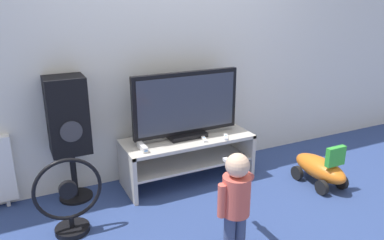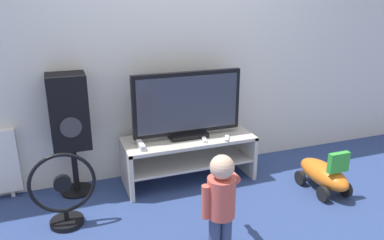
# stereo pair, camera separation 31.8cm
# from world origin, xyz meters

# --- Properties ---
(ground_plane) EXTENTS (16.00, 16.00, 0.00)m
(ground_plane) POSITION_xyz_m (0.00, 0.00, 0.00)
(ground_plane) COLOR navy
(wall_back) EXTENTS (10.00, 0.06, 2.60)m
(wall_back) POSITION_xyz_m (0.00, 0.55, 1.30)
(wall_back) COLOR silver
(wall_back) RESTS_ON ground_plane
(tv_stand) EXTENTS (1.22, 0.47, 0.43)m
(tv_stand) POSITION_xyz_m (0.00, 0.24, 0.29)
(tv_stand) COLOR beige
(tv_stand) RESTS_ON ground_plane
(television) EXTENTS (1.02, 0.20, 0.61)m
(television) POSITION_xyz_m (0.00, 0.26, 0.74)
(television) COLOR black
(television) RESTS_ON tv_stand
(game_console) EXTENTS (0.04, 0.18, 0.05)m
(game_console) POSITION_xyz_m (-0.47, 0.15, 0.46)
(game_console) COLOR white
(game_console) RESTS_ON tv_stand
(remote_primary) EXTENTS (0.09, 0.13, 0.03)m
(remote_primary) POSITION_xyz_m (0.31, 0.07, 0.44)
(remote_primary) COLOR white
(remote_primary) RESTS_ON tv_stand
(remote_secondary) EXTENTS (0.06, 0.13, 0.03)m
(remote_secondary) POSITION_xyz_m (0.11, 0.11, 0.44)
(remote_secondary) COLOR white
(remote_secondary) RESTS_ON tv_stand
(child) EXTENTS (0.28, 0.43, 0.74)m
(child) POSITION_xyz_m (-0.17, -0.86, 0.43)
(child) COLOR #3F4C72
(child) RESTS_ON ground_plane
(speaker_tower) EXTENTS (0.31, 0.29, 1.08)m
(speaker_tower) POSITION_xyz_m (-1.02, 0.37, 0.73)
(speaker_tower) COLOR black
(speaker_tower) RESTS_ON ground_plane
(floor_fan) EXTENTS (0.49, 0.25, 0.60)m
(floor_fan) POSITION_xyz_m (-1.14, -0.13, 0.27)
(floor_fan) COLOR black
(floor_fan) RESTS_ON ground_plane
(ride_on_toy) EXTENTS (0.28, 0.59, 0.43)m
(ride_on_toy) POSITION_xyz_m (1.07, -0.39, 0.16)
(ride_on_toy) COLOR orange
(ride_on_toy) RESTS_ON ground_plane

